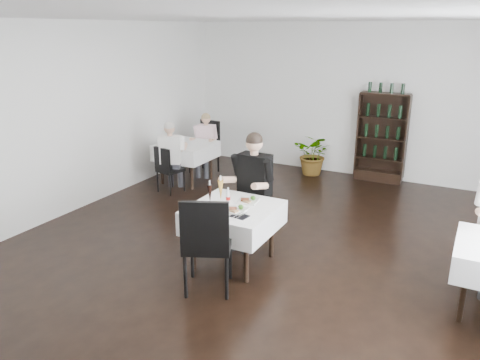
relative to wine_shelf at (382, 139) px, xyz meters
name	(u,v)px	position (x,y,z in m)	size (l,w,h in m)	color
room_shell	(256,152)	(-0.60, -4.31, 0.65)	(9.00, 9.00, 9.00)	black
wine_shelf	(382,139)	(0.00, 0.00, 0.00)	(0.90, 0.28, 1.75)	black
main_table	(234,217)	(-0.90, -4.31, -0.23)	(1.03, 1.03, 0.77)	black
left_table	(186,151)	(-3.30, -1.81, -0.23)	(0.98, 0.98, 0.77)	black
potted_tree	(314,154)	(-1.26, -0.22, -0.42)	(0.77, 0.67, 0.85)	#2B6021
main_chair_far	(250,203)	(-1.01, -3.65, -0.27)	(0.56, 0.57, 1.01)	black
main_chair_near	(207,239)	(-0.82, -5.08, -0.19)	(0.70, 0.70, 1.16)	black
left_chair_far	(206,143)	(-3.32, -1.05, -0.24)	(0.55, 0.55, 1.07)	black
left_chair_near	(167,167)	(-3.24, -2.52, -0.35)	(0.47, 0.47, 0.86)	black
diner_main	(251,181)	(-0.96, -3.71, 0.06)	(0.61, 0.62, 1.57)	#393A40
diner_left_far	(205,140)	(-3.21, -1.25, -0.11)	(0.52, 0.55, 1.27)	#393A40
diner_left_near	(171,151)	(-3.21, -2.41, -0.08)	(0.59, 0.62, 1.31)	#393A40
plate_far	(248,201)	(-0.81, -4.09, -0.06)	(0.29, 0.29, 0.08)	white
plate_near	(235,210)	(-0.80, -4.44, -0.06)	(0.27, 0.27, 0.08)	white
pilsner_dark	(210,193)	(-1.23, -4.33, 0.04)	(0.07, 0.07, 0.29)	black
pilsner_lager	(221,190)	(-1.16, -4.19, 0.06)	(0.08, 0.08, 0.33)	#BD8630
coke_bottle	(228,197)	(-1.00, -4.26, 0.01)	(0.05, 0.05, 0.21)	silver
napkin_cutlery	(240,216)	(-0.68, -4.57, -0.07)	(0.22, 0.22, 0.02)	black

